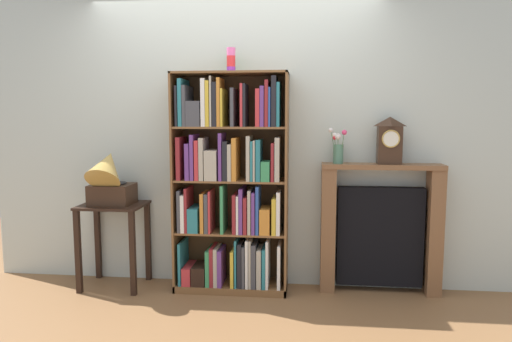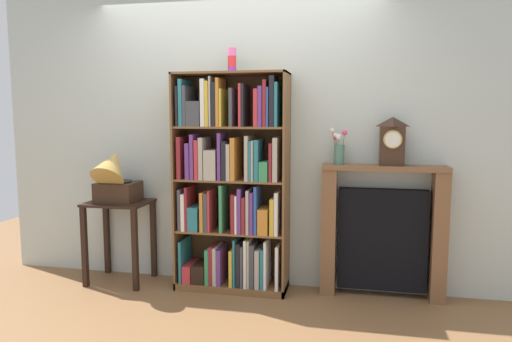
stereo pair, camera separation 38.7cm
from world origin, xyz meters
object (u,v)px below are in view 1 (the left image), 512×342
mantel_clock (390,140)px  flower_vase (338,149)px  bookshelf (230,190)px  cup_stack (231,60)px  fireplace_mantel (380,229)px  side_table_left (114,227)px  gramophone (109,178)px

mantel_clock → flower_vase: size_ratio=1.31×
bookshelf → cup_stack: size_ratio=9.08×
cup_stack → bookshelf: bearing=-95.3°
cup_stack → fireplace_mantel: bearing=2.2°
side_table_left → fireplace_mantel: (2.30, 0.13, 0.00)m
gramophone → mantel_clock: 2.38m
fireplace_mantel → flower_vase: 0.78m
fireplace_mantel → mantel_clock: bearing=-20.8°
bookshelf → flower_vase: bookshelf is taller
fireplace_mantel → cup_stack: bearing=-177.8°
gramophone → flower_vase: flower_vase is taller
side_table_left → fireplace_mantel: 2.31m
bookshelf → flower_vase: bearing=5.0°
mantel_clock → gramophone: bearing=-175.9°
bookshelf → flower_vase: (0.90, 0.08, 0.35)m
bookshelf → mantel_clock: bearing=3.4°
bookshelf → fireplace_mantel: bookshelf is taller
gramophone → mantel_clock: mantel_clock is taller
side_table_left → flower_vase: (1.93, 0.11, 0.69)m
mantel_clock → bookshelf: bearing=-176.6°
cup_stack → fireplace_mantel: cup_stack is taller
side_table_left → cup_stack: bearing=4.6°
bookshelf → flower_vase: 0.97m
cup_stack → mantel_clock: bearing=1.3°
cup_stack → side_table_left: (-1.04, -0.08, -1.42)m
cup_stack → flower_vase: cup_stack is taller
bookshelf → flower_vase: size_ratio=6.25×
mantel_clock → side_table_left: bearing=-177.2°
side_table_left → fireplace_mantel: fireplace_mantel is taller
mantel_clock → flower_vase: bearing=-179.9°
gramophone → fireplace_mantel: gramophone is taller
gramophone → flower_vase: (1.93, 0.17, 0.25)m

